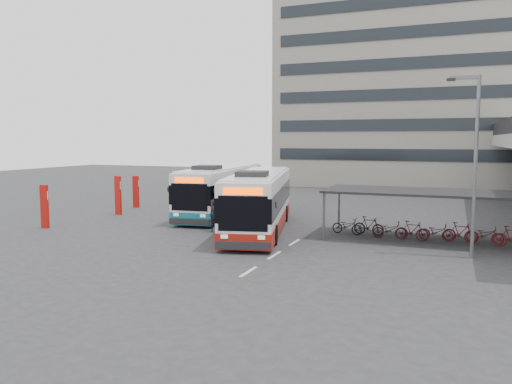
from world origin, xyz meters
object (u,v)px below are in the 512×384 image
at_px(bus_main, 260,202).
at_px(bus_teal, 222,191).
at_px(lamp_post, 473,155).
at_px(pedestrian, 215,216).

relative_size(bus_main, bus_teal, 1.02).
distance_m(bus_main, lamp_post, 11.56).
distance_m(bus_teal, pedestrian, 6.84).
xyz_separation_m(bus_main, pedestrian, (-2.13, -1.34, -0.74)).
bearing_deg(pedestrian, bus_main, -14.98).
xyz_separation_m(bus_teal, lamp_post, (15.56, -7.73, 2.84)).
bearing_deg(pedestrian, lamp_post, -53.49).
bearing_deg(lamp_post, pedestrian, 162.86).
height_order(pedestrian, lamp_post, lamp_post).
relative_size(bus_main, pedestrian, 6.75).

